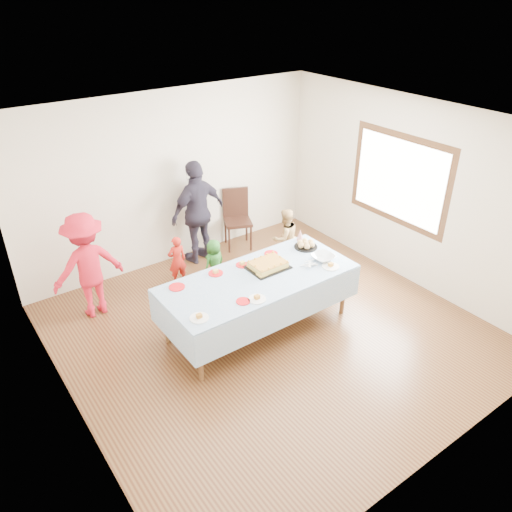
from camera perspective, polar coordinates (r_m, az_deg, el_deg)
The scene contains 22 objects.
ground at distance 6.64m, azimuth 1.63°, elevation -8.57°, with size 5.00×5.00×0.00m, color #4A2615.
room_walls at distance 5.75m, azimuth 2.29°, elevation 5.69°, with size 5.04×5.04×2.72m.
party_table at distance 6.30m, azimuth 0.29°, elevation -2.82°, with size 2.50×1.10×0.78m.
birthday_cake at distance 6.43m, azimuth 1.36°, elevation -1.03°, with size 0.52×0.40×0.09m.
rolls_tray at distance 6.95m, azimuth 5.72°, elevation 1.30°, with size 0.32×0.32×0.10m.
punch_bowl at distance 6.67m, azimuth 7.66°, elevation -0.17°, with size 0.30×0.30×0.07m, color silver.
party_hat at distance 7.12m, azimuth 5.06°, elevation 2.41°, with size 0.10×0.10×0.17m, color white.
fork_pile at distance 6.51m, azimuth 6.06°, elevation -0.91°, with size 0.24×0.18×0.07m, color white, non-canonical shape.
plate_red_far_a at distance 6.13m, azimuth -9.03°, elevation -3.52°, with size 0.20×0.20×0.01m, color red.
plate_red_far_b at distance 6.35m, azimuth -4.63°, elevation -1.97°, with size 0.19×0.19×0.01m, color red.
plate_red_far_c at distance 6.51m, azimuth -1.56°, elevation -1.03°, with size 0.17×0.17×0.01m, color red.
plate_red_far_d at distance 6.77m, azimuth 1.72°, elevation 0.28°, with size 0.18×0.18×0.01m, color red.
plate_red_near at distance 5.81m, azimuth -1.48°, elevation -5.20°, with size 0.17×0.17×0.01m, color red.
plate_white_left at distance 5.58m, azimuth -6.50°, elevation -7.04°, with size 0.22×0.22×0.01m, color white.
plate_white_mid at distance 5.84m, azimuth 0.12°, elevation -4.94°, with size 0.22×0.22×0.01m, color white.
plate_white_right at distance 6.55m, azimuth 8.53°, elevation -1.18°, with size 0.23×0.23×0.01m, color white.
dining_chair at distance 8.45m, azimuth -2.21°, elevation 4.74°, with size 0.57×0.57×1.00m.
toddler_left at distance 7.50m, azimuth -9.00°, elevation -0.48°, with size 0.28×0.19×0.78m, color red.
toddler_mid at distance 7.39m, azimuth -4.77°, elevation -0.82°, with size 0.37×0.24×0.75m, color #256521.
toddler_right at distance 7.86m, azimuth 3.33°, elevation 2.09°, with size 0.47×0.36×0.96m, color tan.
adult_left at distance 6.94m, azimuth -18.69°, elevation -1.04°, with size 0.96×0.55×1.49m, color red.
adult_right at distance 7.90m, azimuth -6.66°, elevation 4.99°, with size 0.98×0.41×1.68m, color #2E2939.
Camera 1 is at (-3.21, -4.12, 4.09)m, focal length 35.00 mm.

